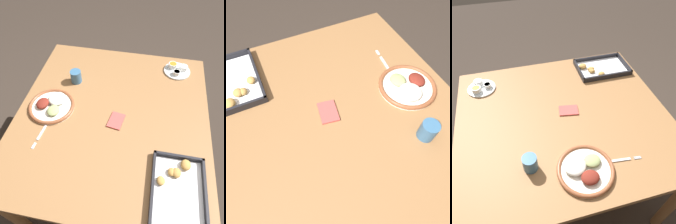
% 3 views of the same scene
% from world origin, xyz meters
% --- Properties ---
extents(ground_plane, '(8.00, 8.00, 0.00)m').
position_xyz_m(ground_plane, '(0.00, 0.00, 0.00)').
color(ground_plane, '#382D26').
extents(dining_table, '(1.16, 1.07, 0.75)m').
position_xyz_m(dining_table, '(0.00, 0.00, 0.65)').
color(dining_table, olive).
rests_on(dining_table, ground_plane).
extents(dinner_plate, '(0.26, 0.26, 0.05)m').
position_xyz_m(dinner_plate, '(0.01, -0.35, 0.76)').
color(dinner_plate, white).
rests_on(dinner_plate, dining_table).
extents(fork, '(0.20, 0.03, 0.00)m').
position_xyz_m(fork, '(0.18, -0.34, 0.75)').
color(fork, silver).
rests_on(fork, dining_table).
extents(saucer_plate, '(0.17, 0.17, 0.04)m').
position_xyz_m(saucer_plate, '(-0.44, 0.35, 0.76)').
color(saucer_plate, silver).
rests_on(saucer_plate, dining_table).
extents(baking_tray, '(0.35, 0.24, 0.04)m').
position_xyz_m(baking_tray, '(0.36, 0.36, 0.76)').
color(baking_tray, black).
rests_on(baking_tray, dining_table).
extents(drinking_cup, '(0.07, 0.07, 0.08)m').
position_xyz_m(drinking_cup, '(-0.23, -0.27, 0.79)').
color(drinking_cup, '#38668E').
rests_on(drinking_cup, dining_table).
extents(napkin, '(0.12, 0.09, 0.01)m').
position_xyz_m(napkin, '(0.04, 0.03, 0.75)').
color(napkin, '#CC4C47').
rests_on(napkin, dining_table).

